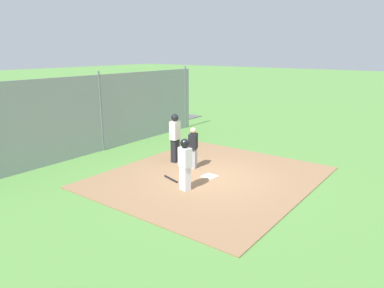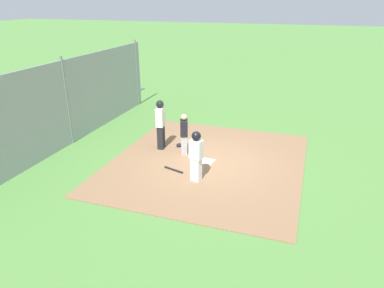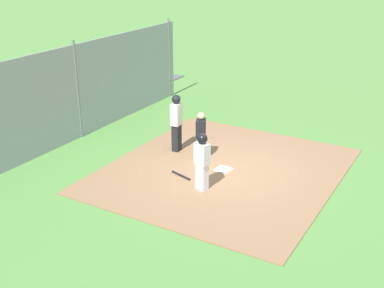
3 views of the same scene
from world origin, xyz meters
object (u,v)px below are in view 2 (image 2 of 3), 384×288
(parked_car_silver, at_px, (76,88))
(parked_car_green, at_px, (49,103))
(umpire, at_px, (161,123))
(home_plate, at_px, (207,161))
(catcher, at_px, (184,134))
(runner, at_px, (196,153))
(baseball_bat, at_px, (174,170))
(catcher_mask, at_px, (179,145))

(parked_car_silver, distance_m, parked_car_green, 3.10)
(umpire, bearing_deg, home_plate, -21.79)
(home_plate, xyz_separation_m, catcher, (-0.40, -1.00, 0.76))
(runner, relative_size, baseball_bat, 2.16)
(parked_car_silver, bearing_deg, catcher, 53.62)
(umpire, relative_size, runner, 1.15)
(catcher, relative_size, parked_car_silver, 0.35)
(parked_car_green, bearing_deg, home_plate, 64.45)
(catcher, bearing_deg, baseball_bat, -104.89)
(umpire, xyz_separation_m, baseball_bat, (1.58, 1.12, -0.96))
(runner, bearing_deg, umpire, 59.80)
(umpire, bearing_deg, runner, -50.12)
(catcher_mask, bearing_deg, baseball_bat, 15.67)
(catcher_mask, relative_size, parked_car_green, 0.05)
(catcher, height_order, parked_car_silver, catcher)
(home_plate, relative_size, parked_car_green, 0.10)
(umpire, xyz_separation_m, parked_car_silver, (-5.10, -7.38, -0.41))
(baseball_bat, distance_m, parked_car_green, 8.67)
(baseball_bat, bearing_deg, parked_car_green, 171.57)
(runner, relative_size, catcher_mask, 6.73)
(parked_car_silver, relative_size, parked_car_green, 0.98)
(runner, distance_m, baseball_bat, 1.32)
(catcher, bearing_deg, parked_car_silver, 127.00)
(home_plate, distance_m, runner, 1.68)
(parked_car_silver, bearing_deg, catcher_mask, 55.10)
(runner, xyz_separation_m, catcher_mask, (-2.34, -1.45, -0.86))
(home_plate, height_order, parked_car_silver, parked_car_silver)
(runner, bearing_deg, parked_car_silver, 67.10)
(umpire, height_order, catcher_mask, umpire)
(umpire, xyz_separation_m, catcher_mask, (-0.37, 0.57, -0.93))
(runner, height_order, baseball_bat, runner)
(baseball_bat, height_order, parked_car_green, parked_car_green)
(catcher, bearing_deg, umpire, 149.67)
(catcher, height_order, parked_car_green, catcher)
(baseball_bat, xyz_separation_m, catcher_mask, (-1.95, -0.55, 0.03))
(home_plate, relative_size, catcher_mask, 1.83)
(catcher, relative_size, runner, 0.93)
(catcher, xyz_separation_m, parked_car_silver, (-5.27, -8.35, -0.18))
(runner, height_order, parked_car_silver, runner)
(home_plate, height_order, catcher_mask, catcher_mask)
(umpire, bearing_deg, catcher_mask, 27.28)
(umpire, height_order, baseball_bat, umpire)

